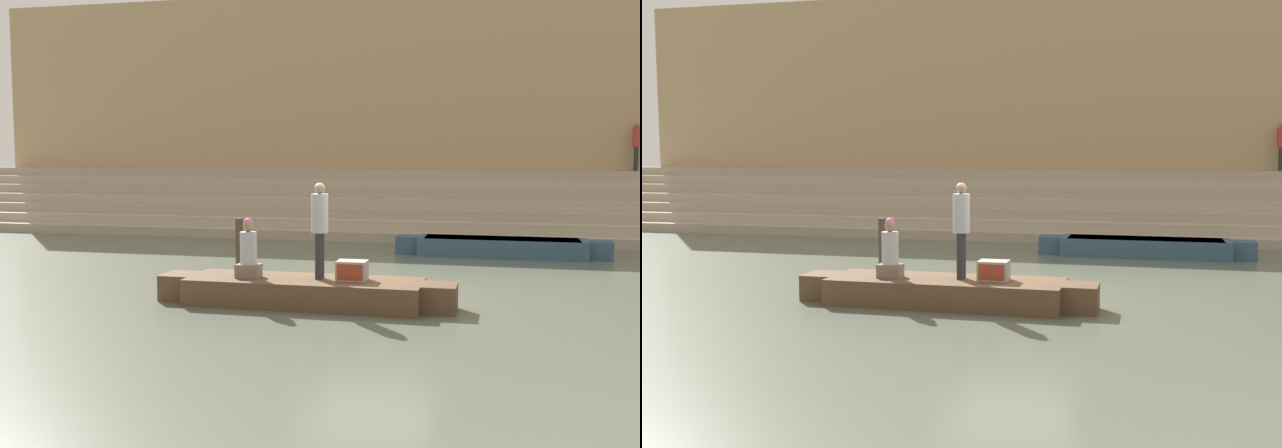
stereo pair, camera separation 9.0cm
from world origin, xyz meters
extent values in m
plane|color=#566051|center=(0.00, 0.00, 0.00)|extent=(120.00, 120.00, 0.00)
cube|color=tan|center=(0.00, 10.67, 0.15)|extent=(36.00, 4.41, 0.31)
cube|color=#B2A28D|center=(0.00, 10.98, 0.46)|extent=(36.00, 3.78, 0.31)
cube|color=tan|center=(0.00, 11.30, 0.77)|extent=(36.00, 3.15, 0.31)
cube|color=#B2A28D|center=(0.00, 11.61, 1.08)|extent=(36.00, 2.52, 0.31)
cube|color=tan|center=(0.00, 11.93, 1.39)|extent=(36.00, 1.89, 0.31)
cube|color=#B2A28D|center=(0.00, 12.24, 1.70)|extent=(36.00, 1.26, 0.31)
cube|color=tan|center=(0.00, 12.56, 2.01)|extent=(36.00, 0.63, 0.31)
cube|color=tan|center=(0.00, 13.47, 4.28)|extent=(34.20, 1.20, 8.57)
cube|color=brown|center=(0.00, 12.85, 0.30)|extent=(34.20, 0.12, 0.60)
cube|color=brown|center=(-1.00, -1.00, 0.24)|extent=(4.35, 1.38, 0.49)
cube|color=#2D2D2D|center=(-1.00, -1.00, 0.46)|extent=(4.00, 1.28, 0.05)
cube|color=brown|center=(1.48, -1.00, 0.24)|extent=(0.61, 0.76, 0.49)
cube|color=brown|center=(-3.48, -1.00, 0.24)|extent=(0.61, 0.76, 0.49)
cylinder|color=olive|center=(-1.65, -0.20, 0.39)|extent=(2.87, 0.04, 0.04)
cylinder|color=#28282D|center=(-0.72, -0.86, 0.91)|extent=(0.13, 0.13, 0.86)
cylinder|color=#28282D|center=(-0.72, -1.03, 0.91)|extent=(0.13, 0.13, 0.86)
cylinder|color=#B2B2BC|center=(-0.72, -0.94, 1.70)|extent=(0.31, 0.31, 0.71)
sphere|color=#9E7556|center=(-0.72, -0.94, 2.16)|extent=(0.20, 0.20, 0.20)
cube|color=#756656|center=(-2.05, -1.11, 0.61)|extent=(0.44, 0.34, 0.25)
cylinder|color=#B2B2BC|center=(-2.05, -1.11, 1.04)|extent=(0.31, 0.31, 0.61)
sphere|color=#9E7556|center=(-2.05, -1.11, 1.44)|extent=(0.20, 0.20, 0.20)
sphere|color=pink|center=(-2.05, -1.11, 1.52)|extent=(0.17, 0.17, 0.17)
cube|color=#9E998E|center=(-0.11, -0.96, 0.67)|extent=(0.55, 0.43, 0.36)
cube|color=#99331E|center=(-0.11, -1.18, 0.67)|extent=(0.47, 0.02, 0.28)
cube|color=#33516B|center=(2.50, 6.48, 0.24)|extent=(4.42, 1.25, 0.48)
cube|color=tan|center=(2.50, 6.48, 0.46)|extent=(4.07, 1.15, 0.05)
cube|color=#33516B|center=(5.02, 6.48, 0.24)|extent=(0.62, 0.69, 0.48)
cube|color=#33516B|center=(-0.02, 6.48, 0.24)|extent=(0.62, 0.69, 0.48)
cylinder|color=#473828|center=(-3.92, 3.54, 0.57)|extent=(0.20, 0.20, 1.15)
cylinder|color=#28282D|center=(6.78, 12.63, 2.56)|extent=(0.12, 0.12, 0.79)
cylinder|color=#28282D|center=(6.78, 12.48, 2.56)|extent=(0.12, 0.12, 0.79)
cylinder|color=#B23333|center=(6.78, 12.56, 3.29)|extent=(0.28, 0.28, 0.66)
sphere|color=#9E7556|center=(6.78, 12.56, 3.71)|extent=(0.19, 0.19, 0.19)
camera|label=1|loc=(2.55, -14.16, 2.84)|focal=42.00mm
camera|label=2|loc=(2.64, -14.14, 2.84)|focal=42.00mm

